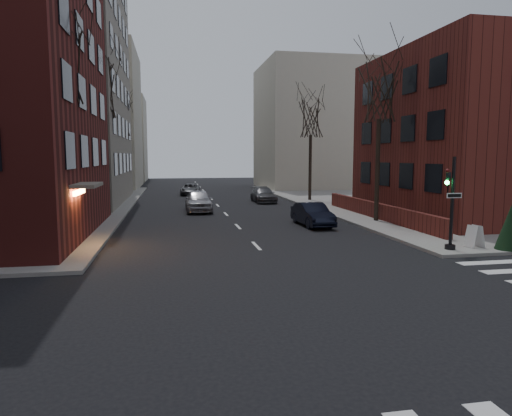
% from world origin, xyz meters
% --- Properties ---
extents(ground, '(160.00, 160.00, 0.00)m').
position_xyz_m(ground, '(0.00, 0.00, 0.00)').
color(ground, black).
rests_on(ground, ground).
extents(building_left_tan, '(18.00, 18.00, 28.00)m').
position_xyz_m(building_left_tan, '(-17.00, 34.00, 14.00)').
color(building_left_tan, gray).
rests_on(building_left_tan, ground).
extents(building_right_brick, '(12.00, 14.00, 11.00)m').
position_xyz_m(building_right_brick, '(16.50, 19.00, 5.50)').
color(building_right_brick, '#5D211A').
rests_on(building_right_brick, ground).
extents(low_wall_right, '(0.35, 16.00, 1.00)m').
position_xyz_m(low_wall_right, '(9.30, 19.00, 0.65)').
color(low_wall_right, '#5D211A').
rests_on(low_wall_right, sidewalk_far_right).
extents(building_distant_la, '(14.00, 16.00, 18.00)m').
position_xyz_m(building_distant_la, '(-15.00, 55.00, 9.00)').
color(building_distant_la, '#B3AC98').
rests_on(building_distant_la, ground).
extents(building_distant_ra, '(14.00, 14.00, 16.00)m').
position_xyz_m(building_distant_ra, '(15.00, 50.00, 8.00)').
color(building_distant_ra, '#B3AC98').
rests_on(building_distant_ra, ground).
extents(building_distant_lb, '(10.00, 12.00, 14.00)m').
position_xyz_m(building_distant_lb, '(-13.00, 72.00, 7.00)').
color(building_distant_lb, '#B3AC98').
rests_on(building_distant_lb, ground).
extents(traffic_signal, '(0.76, 0.44, 4.00)m').
position_xyz_m(traffic_signal, '(7.94, 8.99, 1.91)').
color(traffic_signal, black).
rests_on(traffic_signal, sidewalk_far_right).
extents(tree_left_a, '(4.18, 4.18, 10.26)m').
position_xyz_m(tree_left_a, '(-8.80, 14.00, 8.47)').
color(tree_left_a, '#2D231C').
rests_on(tree_left_a, sidewalk_far_left).
extents(tree_left_b, '(4.40, 4.40, 10.80)m').
position_xyz_m(tree_left_b, '(-8.80, 26.00, 8.91)').
color(tree_left_b, '#2D231C').
rests_on(tree_left_b, sidewalk_far_left).
extents(tree_left_c, '(3.96, 3.96, 9.72)m').
position_xyz_m(tree_left_c, '(-8.80, 40.00, 8.03)').
color(tree_left_c, '#2D231C').
rests_on(tree_left_c, sidewalk_far_left).
extents(tree_right_a, '(3.96, 3.96, 9.72)m').
position_xyz_m(tree_right_a, '(8.80, 18.00, 8.03)').
color(tree_right_a, '#2D231C').
rests_on(tree_right_a, sidewalk_far_right).
extents(tree_right_b, '(3.74, 3.74, 9.18)m').
position_xyz_m(tree_right_b, '(8.80, 32.00, 7.59)').
color(tree_right_b, '#2D231C').
rests_on(tree_right_b, sidewalk_far_right).
extents(streetlamp_near, '(0.36, 0.36, 6.28)m').
position_xyz_m(streetlamp_near, '(-8.20, 22.00, 4.24)').
color(streetlamp_near, black).
rests_on(streetlamp_near, sidewalk_far_left).
extents(streetlamp_far, '(0.36, 0.36, 6.28)m').
position_xyz_m(streetlamp_far, '(-8.20, 42.00, 4.24)').
color(streetlamp_far, black).
rests_on(streetlamp_far, sidewalk_far_left).
extents(parked_sedan, '(1.67, 4.26, 1.38)m').
position_xyz_m(parked_sedan, '(4.45, 17.46, 0.69)').
color(parked_sedan, black).
rests_on(parked_sedan, ground).
extents(car_lane_silver, '(1.99, 4.87, 1.66)m').
position_xyz_m(car_lane_silver, '(-1.85, 25.97, 0.83)').
color(car_lane_silver, '#A09FA5').
rests_on(car_lane_silver, ground).
extents(car_lane_gray, '(1.91, 4.64, 1.34)m').
position_xyz_m(car_lane_gray, '(4.40, 32.01, 0.67)').
color(car_lane_gray, '#3B3C40').
rests_on(car_lane_gray, ground).
extents(car_lane_far, '(2.35, 4.50, 1.21)m').
position_xyz_m(car_lane_far, '(-1.84, 41.06, 0.60)').
color(car_lane_far, '#414246').
rests_on(car_lane_far, ground).
extents(sandwich_board, '(0.52, 0.67, 0.99)m').
position_xyz_m(sandwich_board, '(9.33, 9.22, 0.64)').
color(sandwich_board, silver).
rests_on(sandwich_board, sidewalk_far_right).
extents(evergreen_shrub, '(1.39, 1.39, 1.96)m').
position_xyz_m(evergreen_shrub, '(10.50, 8.50, 1.13)').
color(evergreen_shrub, black).
rests_on(evergreen_shrub, sidewalk_far_right).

